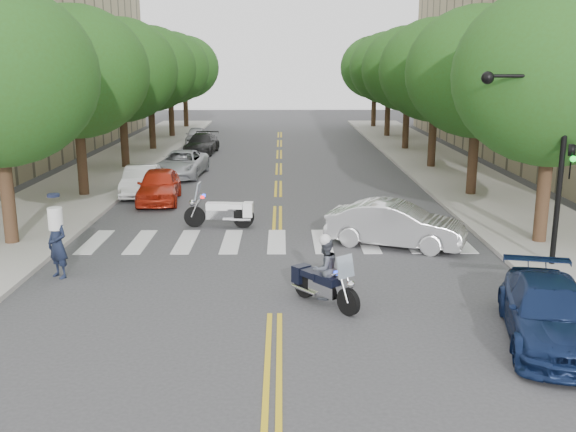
{
  "coord_description": "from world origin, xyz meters",
  "views": [
    {
      "loc": [
        0.19,
        -14.62,
        5.95
      ],
      "look_at": [
        0.37,
        4.82,
        1.3
      ],
      "focal_mm": 40.0,
      "sensor_mm": 36.0,
      "label": 1
    }
  ],
  "objects_px": {
    "motorcycle_parked": "(225,212)",
    "convertible": "(395,224)",
    "motorcycle_police": "(323,273)",
    "officer_standing": "(58,244)",
    "sedan_blue": "(550,313)"
  },
  "relations": [
    {
      "from": "motorcycle_police",
      "to": "convertible",
      "type": "bearing_deg",
      "value": -156.18
    },
    {
      "from": "motorcycle_parked",
      "to": "officer_standing",
      "type": "xyz_separation_m",
      "value": [
        -4.23,
        -5.67,
        0.39
      ]
    },
    {
      "from": "motorcycle_police",
      "to": "motorcycle_parked",
      "type": "relative_size",
      "value": 0.74
    },
    {
      "from": "convertible",
      "to": "sedan_blue",
      "type": "distance_m",
      "value": 7.82
    },
    {
      "from": "motorcycle_police",
      "to": "sedan_blue",
      "type": "relative_size",
      "value": 0.42
    },
    {
      "from": "officer_standing",
      "to": "convertible",
      "type": "xyz_separation_m",
      "value": [
        10.09,
        3.09,
        -0.23
      ]
    },
    {
      "from": "motorcycle_parked",
      "to": "convertible",
      "type": "height_order",
      "value": "motorcycle_parked"
    },
    {
      "from": "motorcycle_parked",
      "to": "sedan_blue",
      "type": "xyz_separation_m",
      "value": [
        7.92,
        -10.12,
        0.08
      ]
    },
    {
      "from": "officer_standing",
      "to": "sedan_blue",
      "type": "height_order",
      "value": "officer_standing"
    },
    {
      "from": "officer_standing",
      "to": "convertible",
      "type": "height_order",
      "value": "officer_standing"
    },
    {
      "from": "officer_standing",
      "to": "convertible",
      "type": "relative_size",
      "value": 0.43
    },
    {
      "from": "motorcycle_police",
      "to": "officer_standing",
      "type": "distance_m",
      "value": 7.69
    },
    {
      "from": "convertible",
      "to": "motorcycle_parked",
      "type": "bearing_deg",
      "value": 88.4
    },
    {
      "from": "motorcycle_police",
      "to": "sedan_blue",
      "type": "xyz_separation_m",
      "value": [
        4.79,
        -2.25,
        -0.16
      ]
    },
    {
      "from": "motorcycle_parked",
      "to": "motorcycle_police",
      "type": "bearing_deg",
      "value": -155.04
    }
  ]
}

